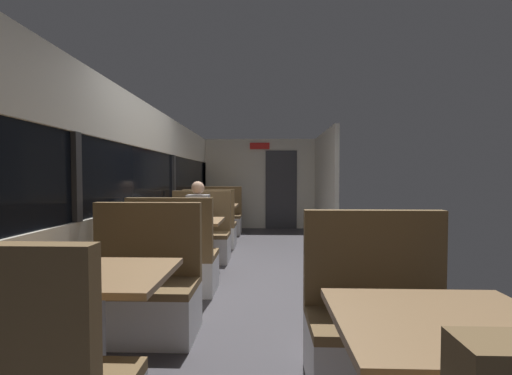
{
  "coord_description": "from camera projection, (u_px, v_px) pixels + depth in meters",
  "views": [
    {
      "loc": [
        0.15,
        -4.0,
        1.33
      ],
      "look_at": [
        -0.08,
        3.56,
        1.08
      ],
      "focal_mm": 22.28,
      "sensor_mm": 36.0,
      "label": 1
    }
  ],
  "objects": [
    {
      "name": "bench_far_window_facing_entry",
      "position": [
        221.0,
        220.0,
        7.41
      ],
      "size": [
        0.95,
        0.5,
        1.1
      ],
      "color": "silver",
      "rests_on": "ground_plane"
    },
    {
      "name": "carriage_aisle_panel_right",
      "position": [
        325.0,
        185.0,
        6.96
      ],
      "size": [
        0.08,
        2.4,
        2.3
      ],
      "primitive_type": "cube",
      "color": "beige",
      "rests_on": "ground_plane"
    },
    {
      "name": "bench_mid_window_facing_entry",
      "position": [
        200.0,
        240.0,
        5.04
      ],
      "size": [
        0.95,
        0.5,
        1.1
      ],
      "color": "silver",
      "rests_on": "ground_plane"
    },
    {
      "name": "dining_table_far_window",
      "position": [
        216.0,
        209.0,
        6.7
      ],
      "size": [
        0.9,
        0.7,
        0.74
      ],
      "color": "#9E9EA3",
      "rests_on": "ground_plane"
    },
    {
      "name": "ground_plane",
      "position": [
        254.0,
        282.0,
        4.05
      ],
      "size": [
        3.3,
        9.2,
        0.02
      ],
      "primitive_type": "cube",
      "color": "#423F44"
    },
    {
      "name": "bench_mid_window_facing_end",
      "position": [
        174.0,
        264.0,
        3.64
      ],
      "size": [
        0.95,
        0.5,
        1.1
      ],
      "color": "silver",
      "rests_on": "ground_plane"
    },
    {
      "name": "dining_table_near_window",
      "position": [
        96.0,
        288.0,
        1.96
      ],
      "size": [
        0.9,
        0.7,
        0.74
      ],
      "color": "#9E9EA3",
      "rests_on": "ground_plane"
    },
    {
      "name": "bench_far_window_facing_end",
      "position": [
        210.0,
        230.0,
        6.01
      ],
      "size": [
        0.95,
        0.5,
        1.1
      ],
      "color": "silver",
      "rests_on": "ground_plane"
    },
    {
      "name": "seated_passenger",
      "position": [
        199.0,
        227.0,
        4.96
      ],
      "size": [
        0.47,
        0.55,
        1.26
      ],
      "color": "#26262D",
      "rests_on": "ground_plane"
    },
    {
      "name": "dining_table_front_aisle",
      "position": [
        445.0,
        343.0,
        1.31
      ],
      "size": [
        0.9,
        0.7,
        0.74
      ],
      "color": "#9E9EA3",
      "rests_on": "ground_plane"
    },
    {
      "name": "bench_front_aisle_facing_entry",
      "position": [
        382.0,
        334.0,
        2.02
      ],
      "size": [
        0.95,
        0.5,
        1.1
      ],
      "color": "silver",
      "rests_on": "ground_plane"
    },
    {
      "name": "carriage_window_panel_left",
      "position": [
        140.0,
        194.0,
        4.05
      ],
      "size": [
        0.09,
        8.48,
        2.3
      ],
      "color": "beige",
      "rests_on": "ground_plane"
    },
    {
      "name": "carriage_end_bulkhead",
      "position": [
        262.0,
        184.0,
        8.2
      ],
      "size": [
        2.9,
        0.11,
        2.3
      ],
      "color": "beige",
      "rests_on": "ground_plane"
    },
    {
      "name": "bench_near_window_facing_entry",
      "position": [
        141.0,
        295.0,
        2.67
      ],
      "size": [
        0.95,
        0.5,
        1.1
      ],
      "color": "silver",
      "rests_on": "ground_plane"
    },
    {
      "name": "dining_table_mid_window",
      "position": [
        189.0,
        227.0,
        4.33
      ],
      "size": [
        0.9,
        0.7,
        0.74
      ],
      "color": "#9E9EA3",
      "rests_on": "ground_plane"
    }
  ]
}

